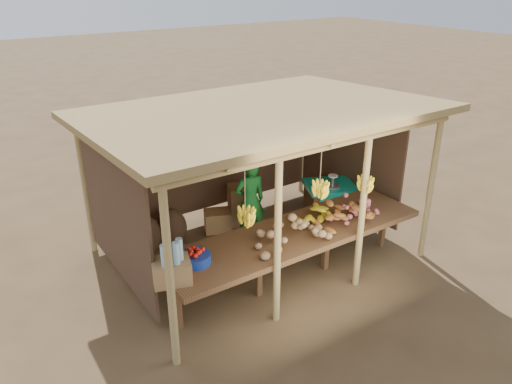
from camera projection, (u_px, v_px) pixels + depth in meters
ground at (256, 252)px, 7.90m from camera, size 60.00×60.00×0.00m
stall_structure at (255, 137)px, 7.09m from camera, size 4.70×3.50×2.43m
counter at (294, 236)px, 6.88m from camera, size 3.90×1.05×0.80m
potato_heap at (290, 230)px, 6.53m from camera, size 1.20×0.95×0.37m
sweet_potato_heap at (347, 210)px, 7.06m from camera, size 0.90×0.58×0.35m
onion_heap at (354, 205)px, 7.23m from camera, size 0.92×0.74×0.36m
banana_pile at (316, 209)px, 7.11m from camera, size 0.66×0.50×0.35m
tomato_basin at (196, 257)px, 6.10m from camera, size 0.37×0.37×0.19m
bottle_box at (171, 266)px, 5.70m from camera, size 0.52×0.46×0.55m
vendor at (250, 201)px, 7.96m from camera, size 0.56×0.41×1.43m
tarp_crate at (329, 203)px, 8.62m from camera, size 1.04×0.98×0.98m
carton_stack at (234, 210)px, 8.58m from camera, size 1.03×0.50×0.71m
burlap_sacks at (158, 229)px, 8.00m from camera, size 0.96×0.50×0.68m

